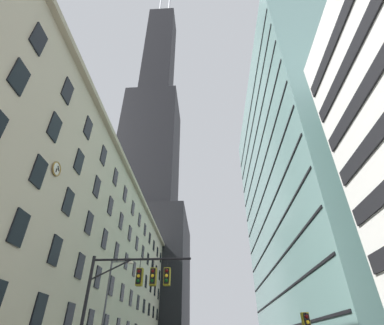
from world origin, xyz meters
name	(u,v)px	position (x,y,z in m)	size (l,w,h in m)	color
station_building	(78,267)	(-19.80, 31.83, 12.65)	(18.28, 75.66, 25.34)	#BCAF93
dark_skyscraper	(147,180)	(-20.55, 75.09, 53.62)	(29.99, 29.99, 182.63)	black
glass_office_midrise	(317,188)	(20.55, 31.09, 25.22)	(19.20, 44.71, 50.44)	gray
traffic_signal_mast	(134,286)	(-3.59, 4.88, 4.98)	(6.54, 0.63, 6.69)	black
street_lamppost	(109,302)	(-7.96, 13.83, 5.26)	(2.22, 0.32, 8.74)	#47474C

